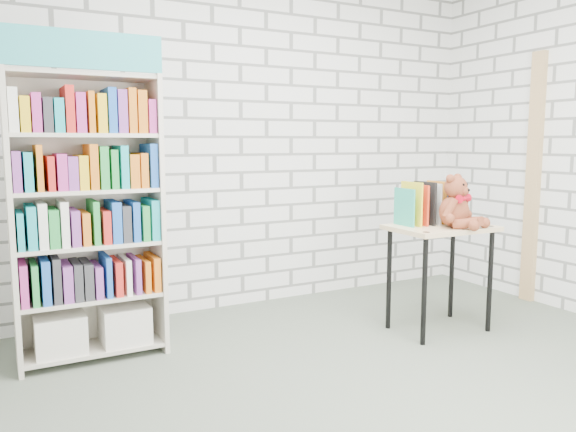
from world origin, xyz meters
name	(u,v)px	position (x,y,z in m)	size (l,w,h in m)	color
ground	(392,397)	(0.00, 0.00, 0.00)	(4.50, 4.50, 0.00)	#535C4E
room_shell	(401,55)	(0.00, 0.00, 1.78)	(4.52, 4.02, 2.81)	silver
bookshelf	(88,216)	(-1.31, 1.36, 0.91)	(0.89, 0.34, 1.99)	beige
display_table	(440,240)	(0.99, 0.72, 0.66)	(0.72, 0.51, 0.77)	#D3B17E
table_books	(431,203)	(0.99, 0.84, 0.92)	(0.50, 0.23, 0.30)	teal
teddy_bear	(458,206)	(1.03, 0.61, 0.92)	(0.35, 0.34, 0.37)	brown
door_trim	(533,179)	(2.23, 0.95, 1.05)	(0.05, 0.12, 2.10)	tan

